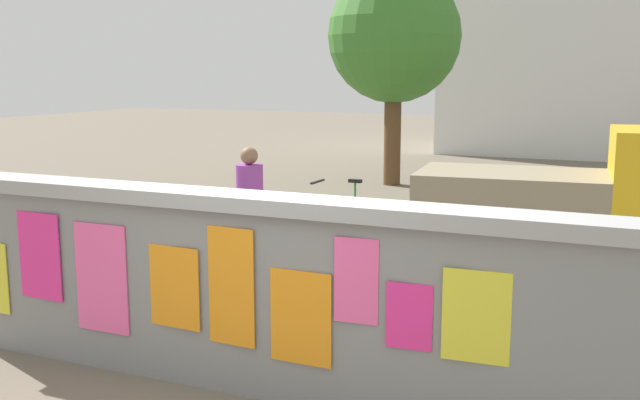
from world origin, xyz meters
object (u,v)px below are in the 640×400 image
Objects in this scene: auto_rickshaw_truck at (576,202)px; bicycle_near at (346,217)px; tree_roadside at (394,37)px; person_walking at (250,197)px; motorcycle at (407,299)px; bicycle_far at (191,275)px.

auto_rickshaw_truck is 2.17× the size of bicycle_near.
tree_roadside is at bearing 126.07° from auto_rickshaw_truck.
auto_rickshaw_truck is 2.29× the size of person_walking.
auto_rickshaw_truck reaches higher than motorcycle.
motorcycle is 1.17× the size of person_walking.
tree_roadside is (-3.24, 9.55, 2.83)m from motorcycle.
person_walking reaches higher than motorcycle.
bicycle_far is (-2.49, 0.17, -0.10)m from motorcycle.
motorcycle is 3.11m from person_walking.
auto_rickshaw_truck is 0.77× the size of tree_roadside.
tree_roadside is at bearing 101.03° from bicycle_near.
bicycle_near is 1.06× the size of person_walking.
person_walking is (-0.44, -2.19, 0.62)m from bicycle_near.
person_walking is at bearing 147.07° from motorcycle.
auto_rickshaw_truck is 4.17m from person_walking.
auto_rickshaw_truck is at bearing 41.97° from bicycle_far.
auto_rickshaw_truck is at bearing 25.80° from person_walking.
auto_rickshaw_truck reaches higher than bicycle_far.
person_walking is at bearing -101.29° from bicycle_near.
person_walking is (-0.08, 1.49, 0.62)m from bicycle_far.
motorcycle is (-1.18, -3.48, -0.44)m from auto_rickshaw_truck.
bicycle_far is 9.86m from tree_roadside.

